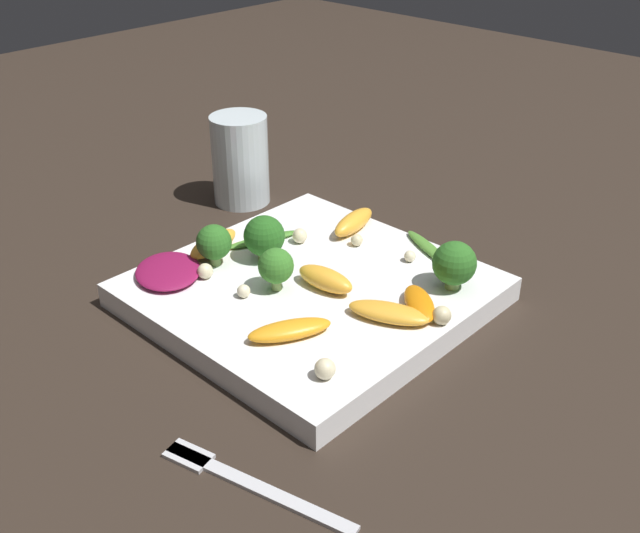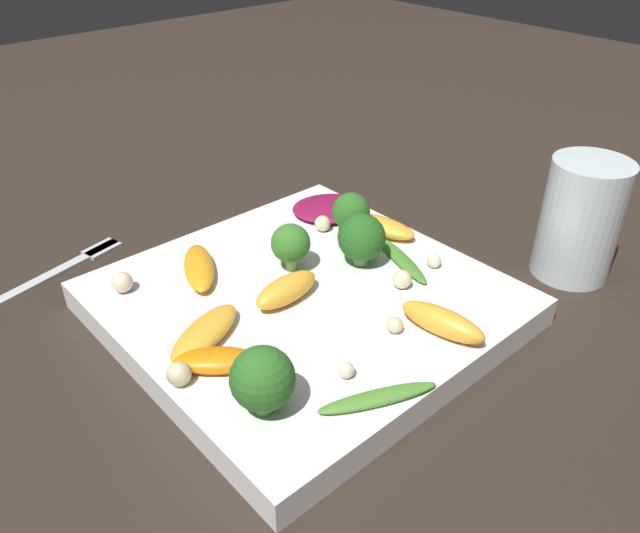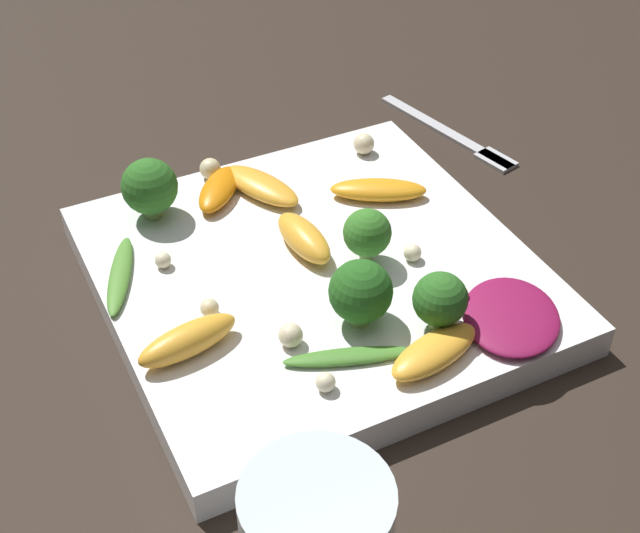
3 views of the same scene
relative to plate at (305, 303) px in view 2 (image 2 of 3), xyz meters
name	(u,v)px [view 2 (image 2 of 3)]	position (x,y,z in m)	size (l,w,h in m)	color
ground_plane	(305,315)	(0.00, 0.00, -0.01)	(2.40, 2.40, 0.00)	#2D231C
plate	(305,303)	(0.00, 0.00, 0.00)	(0.30, 0.30, 0.03)	white
drinking_glass	(580,219)	(-0.12, -0.24, 0.04)	(0.07, 0.07, 0.11)	silver
fork	(64,267)	(0.21, 0.13, -0.01)	(0.05, 0.16, 0.01)	silver
radicchio_leaf_0	(330,208)	(0.09, -0.11, 0.02)	(0.10, 0.10, 0.01)	maroon
orange_segment_0	(216,360)	(-0.03, 0.11, 0.02)	(0.06, 0.07, 0.01)	orange
orange_segment_1	(442,322)	(-0.11, -0.04, 0.02)	(0.07, 0.03, 0.02)	#FCAD33
orange_segment_2	(285,288)	(0.00, 0.02, 0.02)	(0.03, 0.07, 0.02)	#FCAD33
orange_segment_3	(199,267)	(0.08, 0.05, 0.02)	(0.08, 0.06, 0.01)	orange
orange_segment_4	(203,332)	(0.00, 0.10, 0.02)	(0.06, 0.08, 0.02)	#FCAD33
orange_segment_5	(381,226)	(0.03, -0.12, 0.02)	(0.08, 0.04, 0.02)	#FCAD33
broccoli_floret_0	(262,379)	(-0.09, 0.11, 0.04)	(0.04, 0.04, 0.05)	#7A9E51
broccoli_floret_1	(351,212)	(0.04, -0.10, 0.04)	(0.04, 0.04, 0.04)	#7A9E51
broccoli_floret_2	(359,237)	(0.00, -0.07, 0.04)	(0.04, 0.04, 0.05)	#7A9E51
broccoli_floret_3	(291,244)	(0.03, -0.01, 0.04)	(0.04, 0.04, 0.04)	#84AD5B
arugula_sprig_0	(402,259)	(-0.02, -0.10, 0.02)	(0.09, 0.04, 0.01)	#47842D
arugula_sprig_1	(378,398)	(-0.13, 0.05, 0.02)	(0.05, 0.09, 0.01)	#518E33
macadamia_nut_0	(395,325)	(-0.09, -0.02, 0.02)	(0.01, 0.01, 0.01)	beige
macadamia_nut_1	(323,223)	(0.07, -0.08, 0.02)	(0.02, 0.02, 0.02)	beige
macadamia_nut_2	(281,245)	(0.07, -0.03, 0.02)	(0.01, 0.01, 0.01)	beige
macadamia_nut_3	(346,370)	(-0.10, 0.05, 0.02)	(0.01, 0.01, 0.01)	beige
macadamia_nut_4	(434,261)	(-0.05, -0.11, 0.02)	(0.01, 0.01, 0.01)	beige
macadamia_nut_5	(122,282)	(0.10, 0.12, 0.02)	(0.02, 0.02, 0.02)	beige
macadamia_nut_6	(402,279)	(-0.05, -0.07, 0.02)	(0.02, 0.02, 0.02)	beige
macadamia_nut_7	(179,374)	(-0.03, 0.14, 0.02)	(0.02, 0.02, 0.02)	beige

